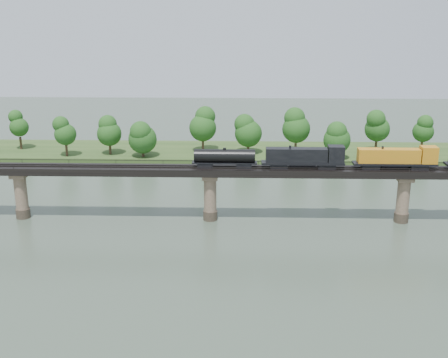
{
  "coord_description": "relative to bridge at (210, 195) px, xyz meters",
  "views": [
    {
      "loc": [
        6.29,
        -80.95,
        42.66
      ],
      "look_at": [
        2.9,
        30.0,
        9.0
      ],
      "focal_mm": 45.0,
      "sensor_mm": 36.0,
      "label": 1
    }
  ],
  "objects": [
    {
      "name": "ground",
      "position": [
        0.0,
        -30.0,
        -5.46
      ],
      "size": [
        400.0,
        400.0,
        0.0
      ],
      "primitive_type": "plane",
      "color": "#354436",
      "rests_on": "ground"
    },
    {
      "name": "far_bank",
      "position": [
        0.0,
        55.0,
        -4.66
      ],
      "size": [
        300.0,
        24.0,
        1.6
      ],
      "primitive_type": "cube",
      "color": "#2D471C",
      "rests_on": "ground"
    },
    {
      "name": "bridge",
      "position": [
        0.0,
        0.0,
        0.0
      ],
      "size": [
        236.0,
        30.0,
        11.5
      ],
      "color": "#473A2D",
      "rests_on": "ground"
    },
    {
      "name": "bridge_superstructure",
      "position": [
        0.0,
        0.0,
        6.33
      ],
      "size": [
        220.0,
        4.9,
        0.75
      ],
      "color": "black",
      "rests_on": "bridge"
    },
    {
      "name": "far_treeline",
      "position": [
        -8.21,
        50.52,
        3.37
      ],
      "size": [
        289.06,
        17.54,
        13.6
      ],
      "color": "#382619",
      "rests_on": "far_bank"
    },
    {
      "name": "freight_train",
      "position": [
        31.55,
        -0.0,
        8.29
      ],
      "size": [
        68.31,
        2.66,
        4.7
      ],
      "color": "black",
      "rests_on": "bridge"
    }
  ]
}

